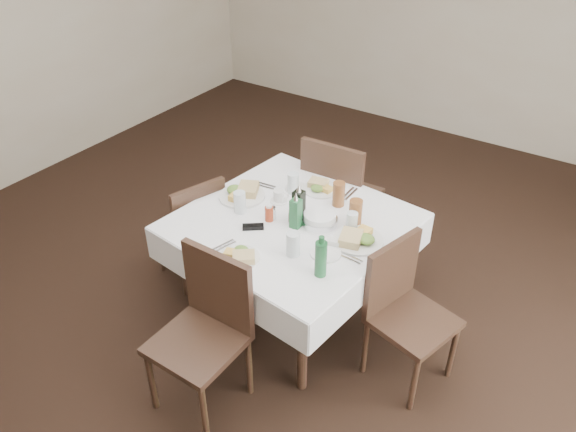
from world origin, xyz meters
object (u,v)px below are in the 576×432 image
(chair_east, at_px, (403,304))
(water_s, at_px, (293,244))
(chair_north, at_px, (338,192))
(chair_south, at_px, (207,323))
(oil_cruet_dark, at_px, (299,204))
(water_e, at_px, (352,222))
(chair_west, at_px, (195,225))
(coffee_mug, at_px, (279,197))
(green_bottle, at_px, (321,258))
(dining_table, at_px, (292,231))
(ketchup_bottle, at_px, (269,213))
(bread_basket, at_px, (320,219))
(oil_cruet_green, at_px, (296,212))
(water_n, at_px, (293,183))
(water_w, at_px, (240,202))

(chair_east, height_order, water_s, water_s)
(chair_north, xyz_separation_m, chair_south, (0.05, -1.53, -0.03))
(oil_cruet_dark, bearing_deg, chair_south, -93.27)
(chair_north, distance_m, water_e, 0.79)
(chair_west, distance_m, coffee_mug, 0.69)
(chair_east, height_order, green_bottle, green_bottle)
(chair_west, bearing_deg, chair_north, 49.50)
(dining_table, bearing_deg, oil_cruet_dark, 40.71)
(chair_east, xyz_separation_m, ketchup_bottle, (-0.91, -0.03, 0.31))
(bread_basket, relative_size, ketchup_bottle, 1.93)
(coffee_mug, relative_size, green_bottle, 0.46)
(chair_south, height_order, oil_cruet_green, oil_cruet_green)
(chair_north, relative_size, bread_basket, 4.55)
(dining_table, bearing_deg, water_e, 16.31)
(chair_north, bearing_deg, chair_west, -130.50)
(ketchup_bottle, bearing_deg, chair_north, 86.69)
(water_e, distance_m, oil_cruet_dark, 0.34)
(dining_table, bearing_deg, water_n, 122.22)
(dining_table, bearing_deg, bread_basket, 21.31)
(dining_table, height_order, chair_west, chair_west)
(chair_east, height_order, water_e, chair_east)
(water_e, height_order, coffee_mug, water_e)
(water_e, relative_size, water_w, 0.89)
(water_e, xyz_separation_m, ketchup_bottle, (-0.48, -0.19, -0.01))
(chair_south, height_order, coffee_mug, chair_south)
(oil_cruet_dark, bearing_deg, oil_cruet_green, -69.95)
(oil_cruet_dark, xyz_separation_m, green_bottle, (0.38, -0.38, -0.00))
(chair_south, height_order, water_s, chair_south)
(chair_north, xyz_separation_m, water_s, (0.26, -1.00, 0.26))
(chair_south, xyz_separation_m, water_s, (0.21, 0.53, 0.29))
(water_n, relative_size, water_s, 0.98)
(dining_table, relative_size, chair_east, 1.59)
(ketchup_bottle, relative_size, green_bottle, 0.45)
(water_e, height_order, oil_cruet_green, oil_cruet_green)
(chair_north, bearing_deg, water_w, -107.33)
(chair_north, distance_m, chair_east, 1.16)
(chair_south, height_order, oil_cruet_dark, oil_cruet_dark)
(bread_basket, distance_m, green_bottle, 0.49)
(chair_north, height_order, water_s, chair_north)
(coffee_mug, height_order, green_bottle, green_bottle)
(chair_east, distance_m, oil_cruet_green, 0.82)
(water_n, distance_m, water_e, 0.56)
(water_s, xyz_separation_m, oil_cruet_dark, (-0.16, 0.31, 0.04))
(chair_west, distance_m, water_s, 1.03)
(chair_north, distance_m, ketchup_bottle, 0.83)
(water_w, xyz_separation_m, bread_basket, (0.49, 0.17, -0.04))
(dining_table, xyz_separation_m, green_bottle, (0.41, -0.35, 0.19))
(water_s, distance_m, water_e, 0.42)
(water_w, bearing_deg, oil_cruet_green, 7.89)
(bread_basket, bearing_deg, water_n, 147.28)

